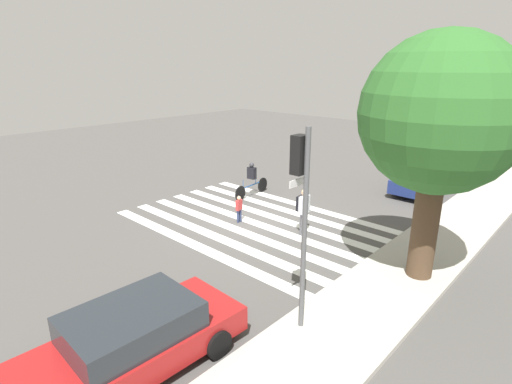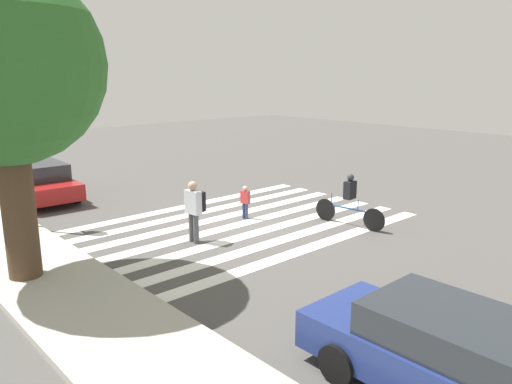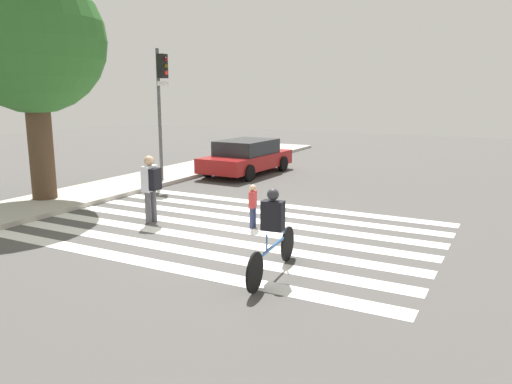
{
  "view_description": "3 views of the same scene",
  "coord_description": "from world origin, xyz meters",
  "px_view_note": "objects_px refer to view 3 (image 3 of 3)",
  "views": [
    {
      "loc": [
        10.87,
        10.19,
        6.07
      ],
      "look_at": [
        -0.3,
        -0.09,
        1.18
      ],
      "focal_mm": 28.0,
      "sensor_mm": 36.0,
      "label": 1
    },
    {
      "loc": [
        -11.51,
        9.89,
        4.66
      ],
      "look_at": [
        -1.2,
        0.54,
        1.33
      ],
      "focal_mm": 35.0,
      "sensor_mm": 36.0,
      "label": 2
    },
    {
      "loc": [
        -10.34,
        -6.14,
        3.38
      ],
      "look_at": [
        0.5,
        -0.42,
        0.89
      ],
      "focal_mm": 35.0,
      "sensor_mm": 36.0,
      "label": 3
    }
  ],
  "objects_px": {
    "pedestrian_child_with_backpack": "(151,184)",
    "pedestrian_adult_tall_backpack": "(253,204)",
    "street_tree": "(32,42)",
    "cyclist_mid_street": "(273,230)",
    "car_parked_silver_sedan": "(247,157)",
    "traffic_light": "(161,90)"
  },
  "relations": [
    {
      "from": "traffic_light",
      "to": "pedestrian_child_with_backpack",
      "type": "distance_m",
      "value": 6.13
    },
    {
      "from": "street_tree",
      "to": "car_parked_silver_sedan",
      "type": "xyz_separation_m",
      "value": [
        7.63,
        -2.9,
        -4.04
      ]
    },
    {
      "from": "street_tree",
      "to": "pedestrian_adult_tall_backpack",
      "type": "xyz_separation_m",
      "value": [
        0.44,
        -7.03,
        -4.14
      ]
    },
    {
      "from": "pedestrian_adult_tall_backpack",
      "to": "pedestrian_child_with_backpack",
      "type": "bearing_deg",
      "value": 93.96
    },
    {
      "from": "traffic_light",
      "to": "street_tree",
      "type": "height_order",
      "value": "street_tree"
    },
    {
      "from": "street_tree",
      "to": "pedestrian_child_with_backpack",
      "type": "bearing_deg",
      "value": -94.41
    },
    {
      "from": "street_tree",
      "to": "cyclist_mid_street",
      "type": "bearing_deg",
      "value": -104.49
    },
    {
      "from": "pedestrian_adult_tall_backpack",
      "to": "traffic_light",
      "type": "bearing_deg",
      "value": 43.17
    },
    {
      "from": "traffic_light",
      "to": "car_parked_silver_sedan",
      "type": "height_order",
      "value": "traffic_light"
    },
    {
      "from": "traffic_light",
      "to": "street_tree",
      "type": "xyz_separation_m",
      "value": [
        -4.29,
        1.25,
        1.36
      ]
    },
    {
      "from": "traffic_light",
      "to": "pedestrian_child_with_backpack",
      "type": "relative_size",
      "value": 2.77
    },
    {
      "from": "cyclist_mid_street",
      "to": "car_parked_silver_sedan",
      "type": "height_order",
      "value": "cyclist_mid_street"
    },
    {
      "from": "cyclist_mid_street",
      "to": "pedestrian_adult_tall_backpack",
      "type": "bearing_deg",
      "value": 28.76
    },
    {
      "from": "traffic_light",
      "to": "pedestrian_child_with_backpack",
      "type": "xyz_separation_m",
      "value": [
        -4.64,
        -3.23,
        -2.37
      ]
    },
    {
      "from": "car_parked_silver_sedan",
      "to": "pedestrian_child_with_backpack",
      "type": "bearing_deg",
      "value": -166.76
    },
    {
      "from": "traffic_light",
      "to": "pedestrian_child_with_backpack",
      "type": "height_order",
      "value": "traffic_light"
    },
    {
      "from": "traffic_light",
      "to": "pedestrian_child_with_backpack",
      "type": "bearing_deg",
      "value": -145.16
    },
    {
      "from": "street_tree",
      "to": "cyclist_mid_street",
      "type": "relative_size",
      "value": 2.83
    },
    {
      "from": "pedestrian_child_with_backpack",
      "to": "pedestrian_adult_tall_backpack",
      "type": "height_order",
      "value": "pedestrian_child_with_backpack"
    },
    {
      "from": "pedestrian_child_with_backpack",
      "to": "pedestrian_adult_tall_backpack",
      "type": "distance_m",
      "value": 2.71
    },
    {
      "from": "pedestrian_child_with_backpack",
      "to": "pedestrian_adult_tall_backpack",
      "type": "xyz_separation_m",
      "value": [
        0.79,
        -2.56,
        -0.41
      ]
    },
    {
      "from": "cyclist_mid_street",
      "to": "car_parked_silver_sedan",
      "type": "bearing_deg",
      "value": 25.51
    }
  ]
}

